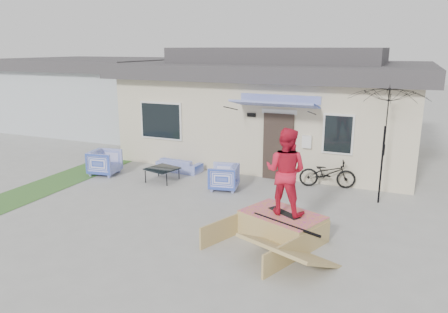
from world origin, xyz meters
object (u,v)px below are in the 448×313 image
at_px(loveseat, 179,162).
at_px(bicycle, 328,170).
at_px(armchair_right, 224,176).
at_px(skateboard, 284,212).
at_px(coffee_table, 162,174).
at_px(skater, 286,170).
at_px(armchair_left, 105,161).
at_px(patio_umbrella, 384,139).
at_px(skate_ramp, 282,226).

distance_m(loveseat, bicycle, 4.90).
xyz_separation_m(armchair_right, skateboard, (2.50, -2.50, 0.17)).
distance_m(coffee_table, skater, 5.39).
bearing_deg(coffee_table, armchair_left, -176.94).
distance_m(armchair_left, skateboard, 7.11).
bearing_deg(armchair_left, patio_umbrella, -93.73).
bearing_deg(armchair_left, skate_ramp, -118.62).
relative_size(armchair_left, skater, 0.48).
relative_size(coffee_table, bicycle, 0.51).
bearing_deg(skateboard, armchair_left, -167.26).
relative_size(bicycle, skater, 0.88).
relative_size(armchair_right, bicycle, 0.50).
distance_m(skate_ramp, skateboard, 0.31).
relative_size(patio_umbrella, skater, 1.39).
bearing_deg(coffee_table, bicycle, 15.98).
bearing_deg(skater, skateboard, -0.00).
height_order(skate_ramp, skater, skater).
relative_size(armchair_left, skate_ramp, 0.40).
bearing_deg(bicycle, patio_umbrella, -130.35).
bearing_deg(loveseat, skate_ramp, 145.06).
bearing_deg(armchair_left, skater, -118.17).
distance_m(armchair_right, coffee_table, 2.10).
distance_m(armchair_left, skate_ramp, 7.11).
bearing_deg(skate_ramp, coffee_table, 172.55).
xyz_separation_m(armchair_right, skate_ramp, (2.48, -2.55, -0.14)).
xyz_separation_m(coffee_table, bicycle, (4.85, 1.39, 0.32)).
xyz_separation_m(armchair_right, patio_umbrella, (4.28, 0.60, 1.34)).
bearing_deg(armchair_left, bicycle, -86.30).
height_order(bicycle, patio_umbrella, patio_umbrella).
bearing_deg(skater, coffee_table, -22.75).
height_order(armchair_left, skateboard, armchair_left).
distance_m(coffee_table, skateboard, 5.24).
bearing_deg(armchair_right, armchair_left, -100.18).
bearing_deg(skate_ramp, skateboard, 90.00).
height_order(patio_umbrella, skateboard, patio_umbrella).
bearing_deg(coffee_table, skater, -28.68).
distance_m(armchair_right, patio_umbrella, 4.52).
relative_size(patio_umbrella, skateboard, 3.10).
xyz_separation_m(coffee_table, patio_umbrella, (6.37, 0.59, 1.54)).
distance_m(loveseat, armchair_left, 2.44).
height_order(loveseat, patio_umbrella, patio_umbrella).
distance_m(loveseat, skate_ramp, 5.92).
bearing_deg(coffee_table, skateboard, -28.68).
bearing_deg(armchair_right, patio_umbrella, 86.27).
xyz_separation_m(patio_umbrella, skateboard, (-1.78, -3.10, -1.17)).
xyz_separation_m(armchair_left, skateboard, (6.69, -2.40, 0.13)).
distance_m(armchair_right, skater, 3.71).
xyz_separation_m(loveseat, bicycle, (4.89, 0.22, 0.23)).
xyz_separation_m(coffee_table, skateboard, (4.59, -2.51, 0.37)).
height_order(loveseat, bicycle, bicycle).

